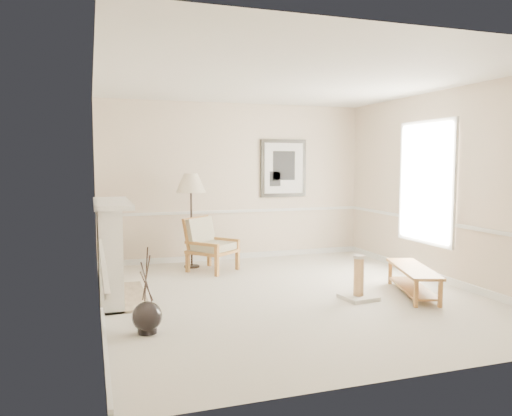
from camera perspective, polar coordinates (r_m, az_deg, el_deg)
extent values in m
plane|color=silver|center=(6.95, 4.03, -9.90)|extent=(5.50, 5.50, 0.00)
cube|color=beige|center=(9.32, -2.38, 3.01)|extent=(5.00, 0.04, 2.90)
cube|color=beige|center=(4.32, 18.21, 0.10)|extent=(5.00, 0.04, 2.90)
cube|color=beige|center=(6.21, -17.73, 1.62)|extent=(0.04, 5.50, 2.90)
cube|color=beige|center=(8.02, 20.87, 2.29)|extent=(0.04, 5.50, 2.90)
cube|color=white|center=(6.80, 4.20, 14.41)|extent=(5.00, 5.50, 0.04)
cube|color=white|center=(9.46, -2.31, -5.50)|extent=(4.95, 0.04, 0.10)
cube|color=white|center=(9.34, -2.33, -0.37)|extent=(4.95, 0.04, 0.05)
cube|color=white|center=(8.30, 18.92, 2.79)|extent=(0.03, 1.20, 1.80)
cube|color=white|center=(8.30, 18.87, 2.79)|extent=(0.05, 1.34, 1.94)
cube|color=black|center=(9.59, 3.15, 4.56)|extent=(0.92, 0.04, 1.10)
cube|color=white|center=(9.57, 3.20, 4.56)|extent=(0.78, 0.01, 0.96)
cube|color=black|center=(9.56, 3.22, 4.86)|extent=(0.45, 0.01, 0.55)
cube|color=white|center=(6.91, -16.43, -4.90)|extent=(0.28, 1.50, 1.25)
cube|color=white|center=(6.83, -16.16, 0.54)|extent=(0.46, 1.64, 0.06)
cube|color=#C6B28E|center=(6.93, -15.21, -5.47)|extent=(0.02, 1.05, 0.95)
cube|color=black|center=(6.95, -15.11, -6.52)|extent=(0.02, 0.62, 0.58)
cube|color=gold|center=(7.01, -15.01, -8.60)|extent=(0.01, 0.66, 0.05)
cube|color=#C6B28E|center=(7.05, -14.98, -9.74)|extent=(0.60, 1.50, 0.03)
sphere|color=black|center=(5.55, -12.35, -12.01)|extent=(0.32, 0.32, 0.32)
cylinder|color=black|center=(5.59, -12.32, -13.35)|extent=(0.21, 0.21, 0.09)
cylinder|color=black|center=(5.44, -12.43, -7.83)|extent=(0.09, 0.11, 0.50)
cylinder|color=black|center=(5.45, -12.42, -8.23)|extent=(0.11, 0.14, 0.41)
cylinder|color=black|center=(5.43, -12.44, -7.42)|extent=(0.05, 0.06, 0.59)
cube|color=#AA6837|center=(8.01, -4.51, -6.53)|extent=(0.08, 0.08, 0.36)
cube|color=#AA6837|center=(8.36, -7.82, -6.06)|extent=(0.08, 0.08, 0.36)
cube|color=#AA6837|center=(8.49, -2.14, -5.85)|extent=(0.08, 0.08, 0.36)
cube|color=#AA6837|center=(8.82, -5.37, -5.44)|extent=(0.08, 0.08, 0.36)
cube|color=#AA6837|center=(8.39, -4.97, -4.93)|extent=(0.94, 0.94, 0.05)
cube|color=#AA6837|center=(8.52, -6.64, -2.76)|extent=(0.61, 0.55, 0.53)
cube|color=#AA6837|center=(8.13, -6.23, -4.11)|extent=(0.48, 0.55, 0.05)
cube|color=#AA6837|center=(8.60, -3.80, -3.57)|extent=(0.48, 0.55, 0.05)
cube|color=silver|center=(8.37, -4.97, -4.35)|extent=(0.86, 0.86, 0.11)
cube|color=silver|center=(8.49, -6.34, -2.66)|extent=(0.59, 0.54, 0.47)
cylinder|color=black|center=(8.78, -7.34, -6.63)|extent=(0.26, 0.26, 0.03)
cylinder|color=black|center=(8.65, -7.40, -1.82)|extent=(0.03, 0.03, 1.46)
cone|color=beige|center=(8.59, -7.45, 2.87)|extent=(0.52, 0.52, 0.32)
cube|color=#AA6837|center=(7.21, 17.54, -6.64)|extent=(0.80, 1.39, 0.04)
cube|color=#AA6837|center=(7.27, 17.48, -8.69)|extent=(0.72, 1.28, 0.03)
cube|color=#AA6837|center=(6.64, 17.81, -9.35)|extent=(0.06, 0.06, 0.34)
cube|color=#AA6837|center=(6.74, 20.31, -9.21)|extent=(0.06, 0.06, 0.34)
cube|color=#AA6837|center=(7.78, 15.08, -7.14)|extent=(0.06, 0.06, 0.34)
cube|color=#AA6837|center=(7.86, 17.24, -7.06)|extent=(0.06, 0.06, 0.34)
cube|color=white|center=(6.87, 11.62, -9.96)|extent=(0.46, 0.46, 0.05)
cylinder|color=tan|center=(6.81, 11.66, -7.72)|extent=(0.14, 0.14, 0.50)
cylinder|color=white|center=(6.75, 11.70, -5.48)|extent=(0.16, 0.16, 0.04)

